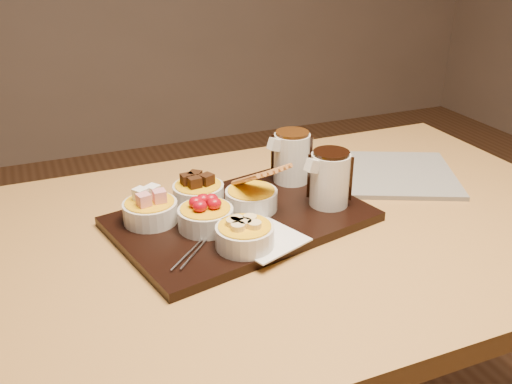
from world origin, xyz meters
name	(u,v)px	position (x,y,z in m)	size (l,w,h in m)	color
dining_table	(296,267)	(0.00, 0.00, 0.65)	(1.20, 0.80, 0.75)	#B58543
serving_board	(241,219)	(-0.10, 0.04, 0.76)	(0.46, 0.30, 0.02)	black
napkin	(264,239)	(-0.10, -0.06, 0.77)	(0.12, 0.12, 0.00)	white
bowl_marshmallows	(150,212)	(-0.26, 0.08, 0.79)	(0.10, 0.10, 0.04)	beige
bowl_cake	(199,194)	(-0.16, 0.12, 0.79)	(0.10, 0.10, 0.04)	beige
bowl_strawberries	(206,218)	(-0.18, 0.02, 0.79)	(0.10, 0.10, 0.04)	beige
bowl_biscotti	(251,200)	(-0.07, 0.06, 0.79)	(0.10, 0.10, 0.04)	beige
bowl_bananas	(245,237)	(-0.14, -0.07, 0.79)	(0.10, 0.10, 0.04)	beige
pitcher_dark_chocolate	(330,180)	(0.08, 0.02, 0.82)	(0.08, 0.08, 0.10)	silver
pitcher_milk_chocolate	(292,158)	(0.06, 0.15, 0.82)	(0.08, 0.08, 0.10)	silver
fondue_skewers	(208,233)	(-0.18, -0.01, 0.77)	(0.26, 0.03, 0.01)	silver
newspaper	(382,174)	(0.28, 0.13, 0.76)	(0.31, 0.25, 0.01)	beige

